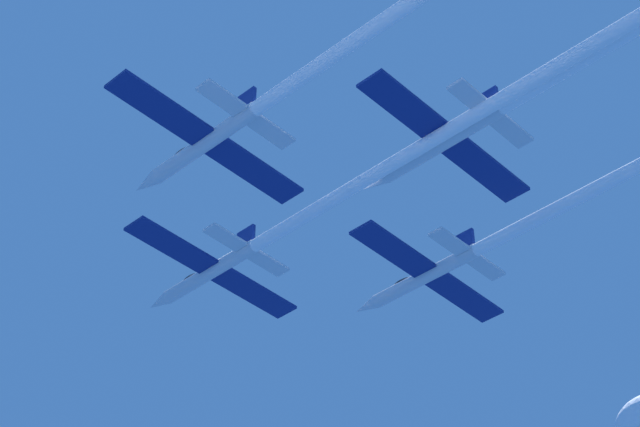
{
  "coord_description": "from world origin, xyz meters",
  "views": [
    {
      "loc": [
        -51.25,
        -60.16,
        -57.05
      ],
      "look_at": [
        0.02,
        -11.82,
        -0.38
      ],
      "focal_mm": 65.48,
      "sensor_mm": 36.0,
      "label": 1
    }
  ],
  "objects_px": {
    "jet_lead": "(357,184)",
    "jet_right_wing": "(621,175)",
    "jet_left_wing": "(354,41)",
    "jet_slot": "(629,33)"
  },
  "relations": [
    {
      "from": "jet_lead",
      "to": "jet_right_wing",
      "type": "bearing_deg",
      "value": -51.46
    },
    {
      "from": "jet_left_wing",
      "to": "jet_right_wing",
      "type": "relative_size",
      "value": 0.85
    },
    {
      "from": "jet_right_wing",
      "to": "jet_slot",
      "type": "height_order",
      "value": "jet_slot"
    },
    {
      "from": "jet_left_wing",
      "to": "jet_slot",
      "type": "xyz_separation_m",
      "value": [
        12.13,
        -13.36,
        0.47
      ]
    },
    {
      "from": "jet_slot",
      "to": "jet_left_wing",
      "type": "bearing_deg",
      "value": 132.24
    },
    {
      "from": "jet_right_wing",
      "to": "jet_left_wing",
      "type": "bearing_deg",
      "value": 166.27
    },
    {
      "from": "jet_right_wing",
      "to": "jet_slot",
      "type": "distance_m",
      "value": 13.52
    },
    {
      "from": "jet_lead",
      "to": "jet_right_wing",
      "type": "distance_m",
      "value": 19.54
    },
    {
      "from": "jet_left_wing",
      "to": "jet_slot",
      "type": "bearing_deg",
      "value": -47.76
    },
    {
      "from": "jet_right_wing",
      "to": "jet_slot",
      "type": "relative_size",
      "value": 1.12
    }
  ]
}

